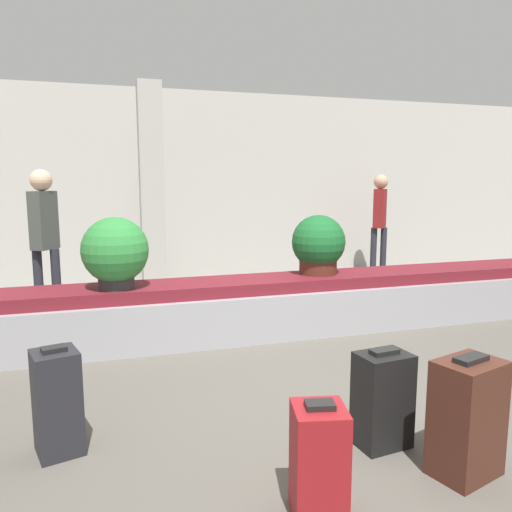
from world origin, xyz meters
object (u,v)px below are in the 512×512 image
Objects in this scene: pillar at (152,186)px; suitcase_3 at (467,418)px; suitcase_2 at (319,462)px; traveler_1 at (380,215)px; traveler_0 at (44,230)px; suitcase_1 at (382,399)px; potted_plant_0 at (115,253)px; potted_plant_1 at (318,245)px; suitcase_0 at (57,402)px.

suitcase_3 is (1.16, -5.87, -1.25)m from pillar.
suitcase_2 is 0.34× the size of traveler_1.
pillar reaches higher than suitcase_2.
traveler_0 is at bearing 123.42° from suitcase_2.
suitcase_1 is 0.90× the size of potted_plant_0.
suitcase_2 is (-0.68, -0.51, -0.02)m from suitcase_1.
potted_plant_0 reaches higher than suitcase_3.
suitcase_2 is at bearing -149.33° from suitcase_1.
pillar is 3.35m from potted_plant_1.
potted_plant_1 is 0.37× the size of traveler_0.
suitcase_0 is 0.97× the size of potted_plant_0.
traveler_0 is at bearing -131.04° from pillar.
suitcase_2 is (1.30, -1.03, -0.04)m from suitcase_0.
suitcase_1 is at bearing -30.03° from suitcase_0.
pillar is 4.48× the size of potted_plant_0.
suitcase_0 is 3.37m from traveler_0.
pillar is at bearing 92.77° from suitcase_1.
potted_plant_1 is at bearing -78.52° from traveler_0.
traveler_1 is at bearing 47.71° from potted_plant_1.
suitcase_3 is (0.29, -0.43, 0.04)m from suitcase_1.
suitcase_0 is at bearing -102.84° from potted_plant_0.
potted_plant_0 is at bearing -117.03° from traveler_0.
traveler_1 is at bearing 30.73° from potted_plant_0.
suitcase_3 reaches higher than suitcase_1.
suitcase_2 is (0.20, -5.95, -1.31)m from pillar.
pillar is 1.78× the size of traveler_1.
suitcase_0 is 3.42m from potted_plant_1.
suitcase_3 is 6.28m from traveler_1.
suitcase_1 is 0.35× the size of traveler_0.
suitcase_0 is at bearing 173.96° from traveler_1.
suitcase_2 is 3.43m from potted_plant_1.
pillar is 3.98m from traveler_1.
suitcase_1 is at bearing -114.91° from traveler_0.
traveler_0 reaches higher than suitcase_1.
pillar reaches higher than suitcase_3.
suitcase_0 is 0.97× the size of suitcase_3.
potted_plant_1 is (2.68, 2.04, 0.63)m from suitcase_0.
suitcase_1 reaches higher than suitcase_2.
potted_plant_1 reaches higher than suitcase_0.
pillar reaches higher than traveler_1.
traveler_1 is (5.38, 1.37, -0.02)m from traveler_0.
suitcase_2 is 4.67m from traveler_0.
suitcase_1 is at bearing -57.36° from potted_plant_0.
suitcase_3 is 1.05× the size of potted_plant_1.
pillar reaches higher than suitcase_0.
suitcase_0 is at bearing -140.42° from traveler_0.
traveler_0 is 1.02× the size of traveler_1.
suitcase_0 is 2.46m from suitcase_3.
potted_plant_0 is (-1.55, 2.41, 0.68)m from suitcase_1.
potted_plant_1 is at bearing 179.09° from traveler_1.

